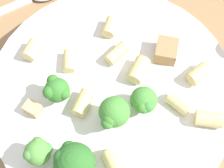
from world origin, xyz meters
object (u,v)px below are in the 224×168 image
rigatoni_0 (117,54)px  rigatoni_3 (139,70)px  rigatoni_8 (114,162)px  rigatoni_7 (179,100)px  rigatoni_2 (83,103)px  rigatoni_5 (32,50)px  rigatoni_6 (199,74)px  broccoli_floret_0 (74,162)px  rigatoni_1 (69,61)px  broccoli_floret_3 (113,113)px  pasta_bowl (112,94)px  broccoli_floret_4 (56,90)px  broccoli_floret_1 (38,152)px  chicken_chunk_1 (166,51)px  chicken_chunk_0 (33,109)px  rigatoni_9 (110,27)px  broccoli_floret_2 (144,101)px  rigatoni_4 (209,119)px

rigatoni_0 → rigatoni_3: size_ratio=0.98×
rigatoni_8 → rigatoni_7: bearing=-119.0°
rigatoni_2 → rigatoni_8: size_ratio=1.16×
rigatoni_2 → rigatoni_0: bearing=-103.7°
rigatoni_5 → rigatoni_6: same height
broccoli_floret_0 → rigatoni_2: (0.02, -0.07, -0.02)m
rigatoni_1 → rigatoni_2: 0.05m
broccoli_floret_3 → rigatoni_3: (-0.01, -0.06, -0.02)m
rigatoni_6 → rigatoni_1: bearing=10.2°
pasta_bowl → rigatoni_6: (-0.09, -0.04, 0.02)m
broccoli_floret_4 → rigatoni_6: 0.16m
rigatoni_0 → pasta_bowl: bearing=99.3°
broccoli_floret_1 → broccoli_floret_3: broccoli_floret_3 is taller
broccoli_floret_1 → chicken_chunk_1: 0.18m
chicken_chunk_0 → rigatoni_2: bearing=-157.1°
pasta_bowl → broccoli_floret_3: broccoli_floret_3 is taller
rigatoni_1 → rigatoni_6: size_ratio=1.00×
rigatoni_2 → rigatoni_9: same height
rigatoni_7 → rigatoni_8: 0.10m
broccoli_floret_0 → rigatoni_9: (0.02, -0.17, -0.02)m
broccoli_floret_2 → rigatoni_7: broccoli_floret_2 is taller
rigatoni_0 → rigatoni_5: 0.10m
broccoli_floret_4 → rigatoni_9: broccoli_floret_4 is taller
rigatoni_4 → rigatoni_7: 0.04m
chicken_chunk_1 → rigatoni_2: bearing=51.6°
rigatoni_3 → rigatoni_9: size_ratio=1.25×
broccoli_floret_0 → chicken_chunk_0: 0.08m
broccoli_floret_0 → rigatoni_7: size_ratio=1.89×
broccoli_floret_0 → chicken_chunk_1: broccoli_floret_0 is taller
rigatoni_2 → chicken_chunk_0: 0.05m
broccoli_floret_2 → rigatoni_3: (0.02, -0.04, -0.01)m
rigatoni_3 → chicken_chunk_0: bearing=38.5°
rigatoni_3 → rigatoni_9: rigatoni_3 is taller
rigatoni_4 → rigatoni_5: 0.21m
chicken_chunk_1 → rigatoni_6: bearing=156.2°
broccoli_floret_0 → broccoli_floret_4: bearing=-57.3°
rigatoni_9 → chicken_chunk_0: bearing=68.2°
broccoli_floret_1 → broccoli_floret_4: 0.07m
rigatoni_1 → rigatoni_6: bearing=-169.8°
rigatoni_0 → rigatoni_9: (0.02, -0.03, 0.00)m
broccoli_floret_2 → broccoli_floret_0: bearing=60.4°
broccoli_floret_4 → rigatoni_3: bearing=-143.5°
broccoli_floret_3 → rigatoni_1: 0.09m
pasta_bowl → chicken_chunk_0: 0.09m
broccoli_floret_2 → chicken_chunk_0: 0.12m
rigatoni_1 → rigatoni_5: 0.04m
rigatoni_2 → rigatoni_5: bearing=-30.3°
rigatoni_7 → chicken_chunk_1: 0.06m
pasta_bowl → broccoli_floret_1: bearing=64.9°
chicken_chunk_0 → chicken_chunk_1: size_ratio=0.62×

